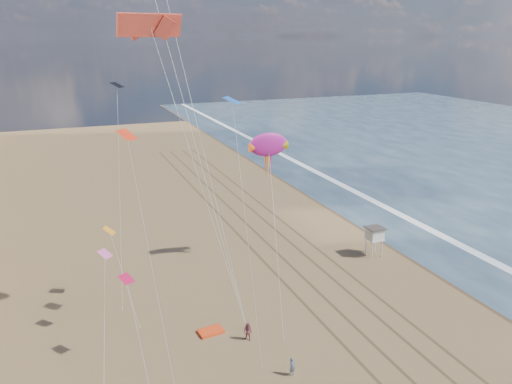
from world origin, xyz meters
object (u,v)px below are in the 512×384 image
lifeguard_stand (375,234)px  grounded_kite (211,331)px  show_kite (268,145)px  kite_flyer_a (292,367)px  kite_flyer_b (248,332)px

lifeguard_stand → grounded_kite: bearing=-159.6°
grounded_kite → show_kite: size_ratio=0.10×
kite_flyer_a → kite_flyer_b: 5.71m
show_kite → kite_flyer_b: 20.43m
kite_flyer_a → grounded_kite: bearing=98.0°
show_kite → kite_flyer_b: (-7.72, -14.05, -12.66)m
lifeguard_stand → grounded_kite: 24.01m
show_kite → kite_flyer_b: size_ratio=12.31×
kite_flyer_b → show_kite: bearing=111.1°
kite_flyer_a → kite_flyer_b: (-1.50, 5.51, 0.07)m
show_kite → kite_flyer_b: bearing=-118.8°
grounded_kite → show_kite: show_kite is taller
show_kite → kite_flyer_a: bearing=-107.6°
grounded_kite → kite_flyer_a: bearing=-68.5°
grounded_kite → kite_flyer_a: 8.82m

